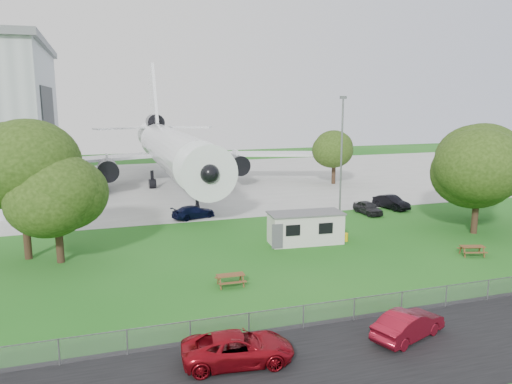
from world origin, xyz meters
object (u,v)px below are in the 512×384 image
object	(u,v)px
picnic_east	(472,255)
site_cabin	(306,228)
picnic_west	(231,286)
car_centre_sedan	(408,325)
airliner	(171,148)

from	to	relation	value
picnic_east	site_cabin	bearing A→B (deg)	162.92
picnic_west	car_centre_sedan	world-z (taller)	car_centre_sedan
site_cabin	picnic_west	bearing A→B (deg)	-138.82
picnic_west	car_centre_sedan	distance (m)	11.79
airliner	picnic_east	bearing A→B (deg)	-65.51
site_cabin	car_centre_sedan	size ratio (longest dim) A/B	1.57
airliner	picnic_east	xyz separation A→B (m)	(17.30, -37.98, -5.27)
picnic_west	picnic_east	size ratio (longest dim) A/B	1.00
airliner	car_centre_sedan	bearing A→B (deg)	-84.54
site_cabin	picnic_west	world-z (taller)	site_cabin
airliner	picnic_west	distance (m)	38.71
picnic_east	car_centre_sedan	bearing A→B (deg)	-125.44
car_centre_sedan	picnic_west	bearing A→B (deg)	13.32
airliner	site_cabin	size ratio (longest dim) A/B	6.97
airliner	picnic_east	size ratio (longest dim) A/B	26.52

